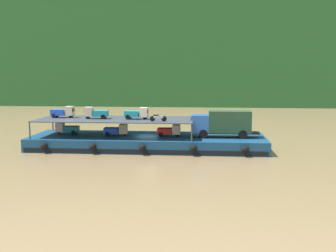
{
  "coord_description": "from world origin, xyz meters",
  "views": [
    {
      "loc": [
        6.5,
        -46.9,
        9.0
      ],
      "look_at": [
        2.42,
        0.0,
        2.7
      ],
      "focal_mm": 43.15,
      "sensor_mm": 36.0,
      "label": 1
    }
  ],
  "objects_px": {
    "cargo_barge": "(148,142)",
    "mini_truck_upper_mid": "(96,113)",
    "mini_truck_lower_stern": "(67,128)",
    "mini_truck_lower_mid": "(169,131)",
    "mini_truck_upper_stern": "(63,112)",
    "mini_truck_lower_aft": "(116,130)",
    "covered_lorry": "(223,123)",
    "mini_truck_upper_fore": "(137,113)",
    "motorcycle_upper_port": "(158,118)"
  },
  "relations": [
    {
      "from": "mini_truck_lower_mid",
      "to": "mini_truck_upper_stern",
      "type": "bearing_deg",
      "value": 176.17
    },
    {
      "from": "mini_truck_lower_stern",
      "to": "mini_truck_lower_mid",
      "type": "bearing_deg",
      "value": -3.29
    },
    {
      "from": "mini_truck_lower_mid",
      "to": "mini_truck_upper_fore",
      "type": "height_order",
      "value": "mini_truck_upper_fore"
    },
    {
      "from": "mini_truck_lower_aft",
      "to": "covered_lorry",
      "type": "bearing_deg",
      "value": 0.33
    },
    {
      "from": "mini_truck_lower_stern",
      "to": "mini_truck_upper_mid",
      "type": "relative_size",
      "value": 1.0
    },
    {
      "from": "cargo_barge",
      "to": "mini_truck_lower_stern",
      "type": "relative_size",
      "value": 9.94
    },
    {
      "from": "mini_truck_lower_mid",
      "to": "motorcycle_upper_port",
      "type": "xyz_separation_m",
      "value": [
        -1.09,
        -1.96,
        1.74
      ]
    },
    {
      "from": "motorcycle_upper_port",
      "to": "mini_truck_lower_stern",
      "type": "bearing_deg",
      "value": 166.89
    },
    {
      "from": "covered_lorry",
      "to": "motorcycle_upper_port",
      "type": "relative_size",
      "value": 4.14
    },
    {
      "from": "mini_truck_upper_fore",
      "to": "motorcycle_upper_port",
      "type": "xyz_separation_m",
      "value": [
        2.74,
        -1.94,
        -0.26
      ]
    },
    {
      "from": "mini_truck_upper_mid",
      "to": "motorcycle_upper_port",
      "type": "height_order",
      "value": "mini_truck_upper_mid"
    },
    {
      "from": "mini_truck_upper_stern",
      "to": "motorcycle_upper_port",
      "type": "distance_m",
      "value": 12.31
    },
    {
      "from": "mini_truck_upper_fore",
      "to": "motorcycle_upper_port",
      "type": "relative_size",
      "value": 1.45
    },
    {
      "from": "cargo_barge",
      "to": "mini_truck_lower_aft",
      "type": "height_order",
      "value": "mini_truck_lower_aft"
    },
    {
      "from": "mini_truck_upper_mid",
      "to": "motorcycle_upper_port",
      "type": "xyz_separation_m",
      "value": [
        7.68,
        -2.07,
        -0.26
      ]
    },
    {
      "from": "mini_truck_lower_stern",
      "to": "mini_truck_upper_fore",
      "type": "height_order",
      "value": "mini_truck_upper_fore"
    },
    {
      "from": "mini_truck_upper_mid",
      "to": "mini_truck_upper_stern",
      "type": "bearing_deg",
      "value": 169.98
    },
    {
      "from": "cargo_barge",
      "to": "mini_truck_upper_fore",
      "type": "relative_size",
      "value": 9.97
    },
    {
      "from": "mini_truck_upper_fore",
      "to": "covered_lorry",
      "type": "bearing_deg",
      "value": -0.43
    },
    {
      "from": "motorcycle_upper_port",
      "to": "covered_lorry",
      "type": "bearing_deg",
      "value": 14.31
    },
    {
      "from": "cargo_barge",
      "to": "motorcycle_upper_port",
      "type": "relative_size",
      "value": 14.5
    },
    {
      "from": "motorcycle_upper_port",
      "to": "mini_truck_lower_mid",
      "type": "bearing_deg",
      "value": 60.87
    },
    {
      "from": "covered_lorry",
      "to": "mini_truck_lower_mid",
      "type": "bearing_deg",
      "value": 179.16
    },
    {
      "from": "mini_truck_upper_stern",
      "to": "mini_truck_lower_aft",
      "type": "bearing_deg",
      "value": -8.7
    },
    {
      "from": "mini_truck_lower_stern",
      "to": "motorcycle_upper_port",
      "type": "height_order",
      "value": "motorcycle_upper_port"
    },
    {
      "from": "mini_truck_upper_stern",
      "to": "motorcycle_upper_port",
      "type": "height_order",
      "value": "mini_truck_upper_stern"
    },
    {
      "from": "mini_truck_lower_mid",
      "to": "mini_truck_upper_mid",
      "type": "relative_size",
      "value": 0.99
    },
    {
      "from": "mini_truck_lower_stern",
      "to": "mini_truck_upper_mid",
      "type": "distance_m",
      "value": 4.35
    },
    {
      "from": "mini_truck_upper_stern",
      "to": "mini_truck_upper_fore",
      "type": "relative_size",
      "value": 0.99
    },
    {
      "from": "cargo_barge",
      "to": "mini_truck_upper_mid",
      "type": "distance_m",
      "value": 7.08
    },
    {
      "from": "mini_truck_lower_aft",
      "to": "mini_truck_upper_fore",
      "type": "height_order",
      "value": "mini_truck_upper_fore"
    },
    {
      "from": "mini_truck_lower_stern",
      "to": "mini_truck_upper_fore",
      "type": "relative_size",
      "value": 1.0
    },
    {
      "from": "mini_truck_lower_mid",
      "to": "mini_truck_upper_stern",
      "type": "distance_m",
      "value": 13.25
    },
    {
      "from": "cargo_barge",
      "to": "mini_truck_lower_stern",
      "type": "height_order",
      "value": "mini_truck_lower_stern"
    },
    {
      "from": "covered_lorry",
      "to": "cargo_barge",
      "type": "bearing_deg",
      "value": 178.34
    },
    {
      "from": "covered_lorry",
      "to": "mini_truck_upper_fore",
      "type": "relative_size",
      "value": 2.85
    },
    {
      "from": "cargo_barge",
      "to": "mini_truck_lower_mid",
      "type": "height_order",
      "value": "mini_truck_lower_mid"
    },
    {
      "from": "cargo_barge",
      "to": "motorcycle_upper_port",
      "type": "xyz_separation_m",
      "value": [
        1.5,
        -2.12,
        3.18
      ]
    },
    {
      "from": "cargo_barge",
      "to": "mini_truck_upper_stern",
      "type": "bearing_deg",
      "value": 176.12
    },
    {
      "from": "mini_truck_upper_mid",
      "to": "motorcycle_upper_port",
      "type": "distance_m",
      "value": 7.96
    },
    {
      "from": "cargo_barge",
      "to": "mini_truck_lower_stern",
      "type": "bearing_deg",
      "value": 176.8
    },
    {
      "from": "cargo_barge",
      "to": "mini_truck_upper_fore",
      "type": "bearing_deg",
      "value": -171.8
    },
    {
      "from": "mini_truck_lower_stern",
      "to": "motorcycle_upper_port",
      "type": "xyz_separation_m",
      "value": [
        11.5,
        -2.68,
        1.74
      ]
    },
    {
      "from": "mini_truck_upper_mid",
      "to": "mini_truck_upper_fore",
      "type": "xyz_separation_m",
      "value": [
        4.94,
        -0.13,
        0.0
      ]
    },
    {
      "from": "covered_lorry",
      "to": "mini_truck_upper_mid",
      "type": "relative_size",
      "value": 2.83
    },
    {
      "from": "covered_lorry",
      "to": "mini_truck_lower_aft",
      "type": "distance_m",
      "value": 12.55
    },
    {
      "from": "mini_truck_lower_aft",
      "to": "mini_truck_upper_fore",
      "type": "bearing_deg",
      "value": 3.43
    },
    {
      "from": "mini_truck_lower_mid",
      "to": "mini_truck_upper_mid",
      "type": "distance_m",
      "value": 9.0
    },
    {
      "from": "mini_truck_lower_mid",
      "to": "mini_truck_lower_aft",
      "type": "bearing_deg",
      "value": -178.51
    },
    {
      "from": "mini_truck_lower_stern",
      "to": "mini_truck_lower_aft",
      "type": "height_order",
      "value": "same"
    }
  ]
}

